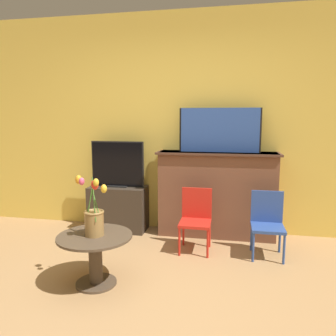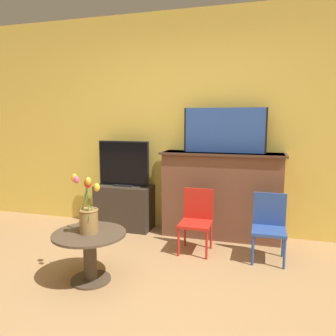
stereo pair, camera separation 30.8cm
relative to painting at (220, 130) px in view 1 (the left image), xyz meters
The scene contains 10 objects.
ground_plane 2.37m from the painting, 103.64° to the right, with size 14.00×14.00×0.00m, color #A87F51.
wall_back 0.51m from the painting, 157.78° to the left, with size 8.00×0.06×2.70m.
fireplace_mantel 0.76m from the painting, 160.80° to the right, with size 1.44×0.38×1.02m.
painting is the anchor object (origin of this frame).
tv_stand 1.60m from the painting, behind, with size 0.72×0.36×0.56m.
tv_monitor 1.33m from the painting, behind, with size 0.68×0.12×0.57m.
chair_red 1.06m from the painting, 113.75° to the right, with size 0.33×0.33×0.66m.
chair_blue 1.16m from the painting, 43.22° to the right, with size 0.33×0.33×0.66m.
side_table 1.98m from the painting, 124.43° to the right, with size 0.63×0.63×0.44m.
vase_tulips 1.85m from the painting, 124.27° to the right, with size 0.31×0.24×0.51m.
Camera 1 is at (0.61, -1.96, 1.42)m, focal length 35.00 mm.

